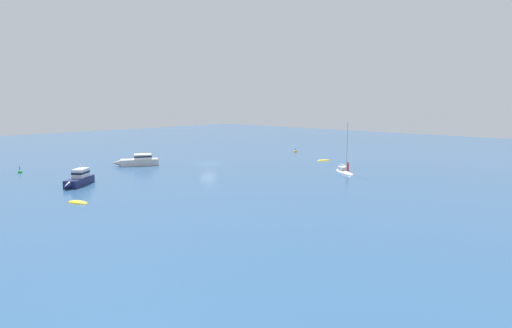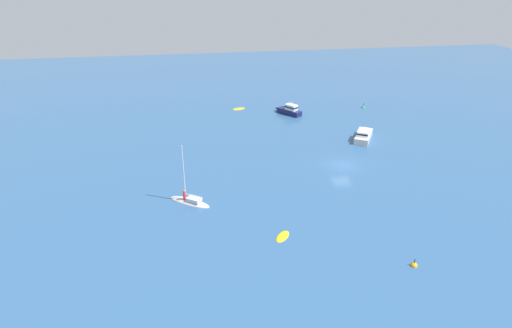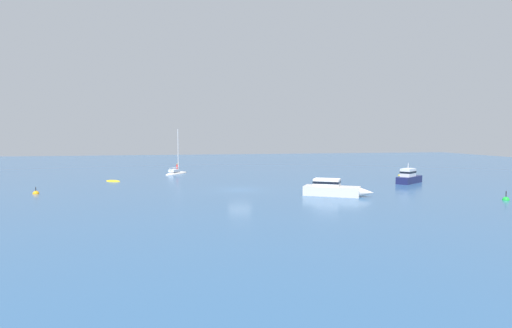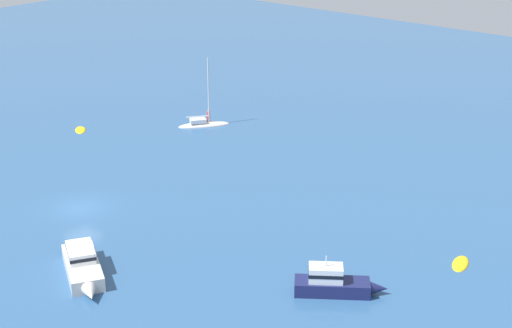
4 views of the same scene
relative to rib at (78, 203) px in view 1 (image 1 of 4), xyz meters
The scene contains 8 objects.
ground_plane 29.28m from the rib, 112.15° to the left, with size 166.45×166.45×0.00m, color #2D5684.
rib is the anchor object (origin of this frame).
motor_cruiser 9.80m from the rib, 153.45° to the left, with size 4.51×5.47×2.63m.
rib_1 42.47m from the rib, 88.78° to the left, with size 2.22×2.47×0.37m.
powerboat 25.42m from the rib, 133.72° to the left, with size 4.92×6.89×1.75m.
sailboat 35.41m from the rib, 73.45° to the left, with size 5.20×4.32×7.48m.
channel_buoy 50.03m from the rib, 101.65° to the left, with size 0.66×0.66×1.06m.
mooring_buoy 23.90m from the rib, behind, with size 0.65×0.65×1.21m.
Camera 1 is at (53.21, -46.96, 10.24)m, focal length 30.98 mm.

